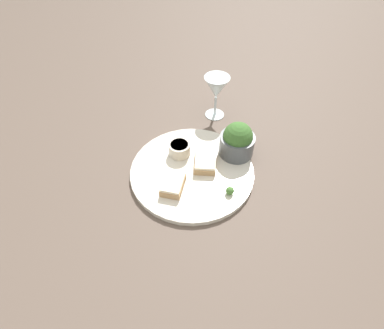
% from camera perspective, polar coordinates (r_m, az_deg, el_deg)
% --- Properties ---
extents(ground_plane, '(4.00, 4.00, 0.00)m').
position_cam_1_polar(ground_plane, '(0.82, 0.00, -1.59)').
color(ground_plane, brown).
extents(dinner_plate, '(0.34, 0.34, 0.01)m').
position_cam_1_polar(dinner_plate, '(0.82, 0.00, -1.27)').
color(dinner_plate, silver).
rests_on(dinner_plate, ground_plane).
extents(salad_bowl, '(0.10, 0.10, 0.10)m').
position_cam_1_polar(salad_bowl, '(0.83, 8.61, 4.47)').
color(salad_bowl, '#4C5156').
rests_on(salad_bowl, dinner_plate).
extents(sauce_ramekin, '(0.06, 0.06, 0.04)m').
position_cam_1_polar(sauce_ramekin, '(0.84, -2.40, 3.09)').
color(sauce_ramekin, beige).
rests_on(sauce_ramekin, dinner_plate).
extents(cheese_toast_near, '(0.09, 0.06, 0.03)m').
position_cam_1_polar(cheese_toast_near, '(0.82, 2.55, 0.61)').
color(cheese_toast_near, tan).
rests_on(cheese_toast_near, dinner_plate).
extents(cheese_toast_far, '(0.08, 0.07, 0.03)m').
position_cam_1_polar(cheese_toast_far, '(0.76, -3.65, -3.79)').
color(cheese_toast_far, tan).
rests_on(cheese_toast_far, dinner_plate).
extents(wine_glass, '(0.08, 0.08, 0.14)m').
position_cam_1_polar(wine_glass, '(0.95, 4.67, 14.16)').
color(wine_glass, silver).
rests_on(wine_glass, ground_plane).
extents(garnish, '(0.02, 0.02, 0.02)m').
position_cam_1_polar(garnish, '(0.76, 7.23, -4.97)').
color(garnish, '#477533').
rests_on(garnish, dinner_plate).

